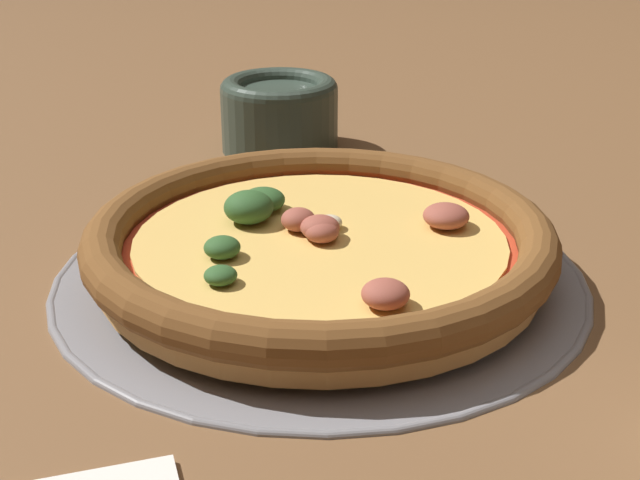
% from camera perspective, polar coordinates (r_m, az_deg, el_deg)
% --- Properties ---
extents(ground_plane, '(3.00, 3.00, 0.00)m').
position_cam_1_polar(ground_plane, '(0.56, 0.00, -2.46)').
color(ground_plane, brown).
extents(pizza_tray, '(0.33, 0.33, 0.01)m').
position_cam_1_polar(pizza_tray, '(0.56, 0.00, -2.16)').
color(pizza_tray, gray).
rests_on(pizza_tray, ground_plane).
extents(pizza, '(0.29, 0.29, 0.04)m').
position_cam_1_polar(pizza, '(0.55, -0.02, -0.16)').
color(pizza, tan).
rests_on(pizza, pizza_tray).
extents(bowl_near, '(0.10, 0.10, 0.06)m').
position_cam_1_polar(bowl_near, '(0.79, -2.61, 8.21)').
color(bowl_near, '#334238').
rests_on(bowl_near, ground_plane).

